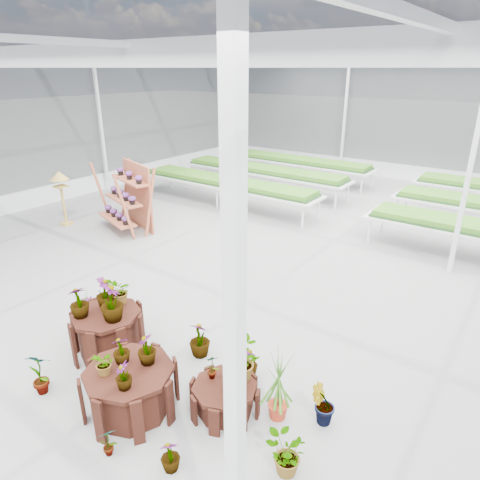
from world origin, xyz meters
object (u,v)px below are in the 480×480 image
Objects in this scene: plinth_mid at (131,390)px; bird_table at (63,199)px; plinth_low at (225,398)px; shelf_rack at (125,198)px; plinth_tall at (109,333)px.

bird_table reaches higher than plinth_mid.
shelf_rack is (-6.36, 3.79, 0.72)m from plinth_low.
plinth_tall is 1.23× the size of plinth_low.
plinth_mid is 1.36× the size of plinth_low.
plinth_low is 8.65m from bird_table.
plinth_tall reaches higher than plinth_low.
plinth_tall is at bearing 153.43° from plinth_mid.
plinth_low is 0.57× the size of bird_table.
plinth_low is at bearing -13.39° from shelf_rack.
plinth_mid is at bearing -50.15° from bird_table.
shelf_rack reaches higher than plinth_low.
plinth_mid is 0.77× the size of bird_table.
bird_table reaches higher than plinth_tall.
plinth_mid is at bearing -26.57° from plinth_tall.
bird_table is (-5.89, 3.11, 0.41)m from plinth_tall.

